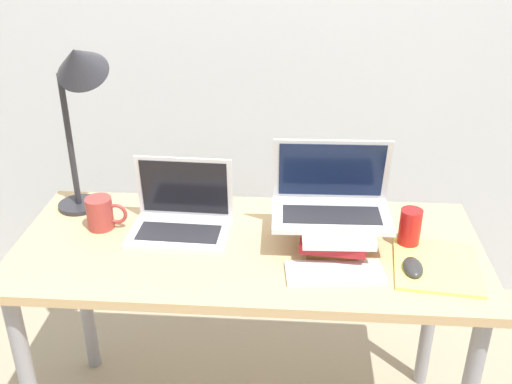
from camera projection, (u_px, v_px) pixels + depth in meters
desk at (248, 270)px, 1.88m from camera, size 1.43×0.62×0.76m
laptop_left at (181, 217)px, 1.89m from camera, size 0.32×0.23×0.23m
book_stack at (334, 231)px, 1.81m from camera, size 0.22×0.28×0.09m
laptop_on_books at (331, 200)px, 1.80m from camera, size 0.36×0.22×0.22m
wireless_keyboard at (335, 272)px, 1.69m from camera, size 0.29×0.14×0.01m
mouse at (413, 268)px, 1.69m from camera, size 0.06×0.10×0.04m
notepad at (437, 265)px, 1.72m from camera, size 0.27×0.30×0.01m
mug at (101, 213)px, 1.90m from camera, size 0.13×0.08×0.11m
soda_can at (410, 228)px, 1.80m from camera, size 0.07×0.07×0.12m
desk_lamp at (78, 82)px, 1.81m from camera, size 0.23×0.20×0.60m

